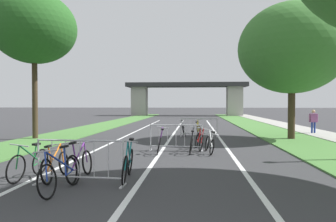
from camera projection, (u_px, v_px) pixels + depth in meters
grass_verge_left at (103, 126)px, 25.97m from camera, size 3.06×57.00×0.05m
grass_verge_right at (258, 127)px, 24.88m from camera, size 3.06×57.00×0.05m
sidewalk_path_right at (291, 127)px, 24.65m from camera, size 2.15×57.00×0.08m
lane_stripe_center at (173, 135)px, 18.62m from camera, size 0.14×32.98×0.01m
lane_stripe_right_lane at (218, 135)px, 18.39m from camera, size 0.14×32.98×0.01m
lane_stripe_left_lane at (129, 135)px, 18.85m from camera, size 0.14×32.98×0.01m
overpass_bridge at (186, 94)px, 49.04m from camera, size 18.93×3.72×5.21m
tree_left_cypress_far at (34, 28)px, 16.29m from camera, size 4.39×4.39×7.74m
tree_right_maple_mid at (292, 48)px, 16.14m from camera, size 5.56×5.56×7.14m
crowd_barrier_nearest at (80, 163)px, 7.14m from camera, size 2.13×0.54×1.05m
crowd_barrier_second at (176, 138)px, 12.32m from camera, size 2.12×0.51×1.05m
crowd_barrier_third at (199, 128)px, 17.59m from camera, size 2.12×0.51×1.05m
bicycle_purple_0 at (80, 165)px, 7.69m from camera, size 0.52×1.68×0.97m
bicycle_white_1 at (210, 144)px, 11.78m from camera, size 0.47×1.68×0.87m
bicycle_orange_2 at (56, 165)px, 7.66m from camera, size 0.53×1.69×0.89m
bicycle_blue_3 at (61, 173)px, 6.60m from camera, size 0.52×1.79×0.98m
bicycle_green_4 at (29, 164)px, 7.69m from camera, size 0.50×1.65×0.94m
bicycle_yellow_5 at (199, 130)px, 18.07m from camera, size 0.51×1.64×0.98m
bicycle_silver_6 at (183, 129)px, 18.14m from camera, size 0.55×1.74×0.96m
bicycle_teal_7 at (128, 164)px, 7.62m from camera, size 0.46×1.72×1.05m
bicycle_red_8 at (199, 141)px, 12.65m from camera, size 0.62×1.71×0.96m
bicycle_black_9 at (192, 143)px, 11.88m from camera, size 0.50×1.69×0.99m
bicycle_purple_10 at (159, 143)px, 11.80m from camera, size 0.50×1.75×1.00m
pedestrian_strolling at (313, 119)px, 19.08m from camera, size 0.55×0.26×1.51m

